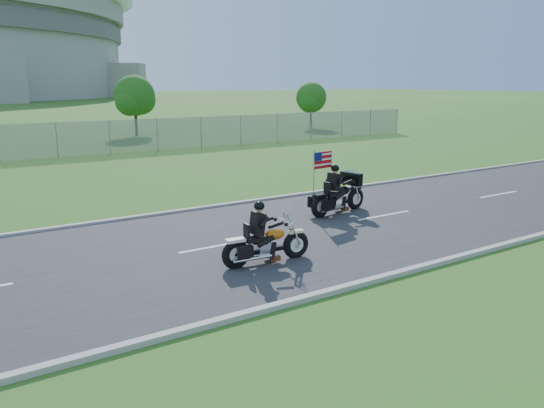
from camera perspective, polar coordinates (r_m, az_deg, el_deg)
ground at (r=15.00m, az=0.96°, el=-3.44°), size 420.00×420.00×0.00m
road at (r=15.00m, az=0.96°, el=-3.37°), size 120.00×8.00×0.04m
curb_north at (r=18.38m, az=-6.05°, el=-0.25°), size 120.00×0.18×0.12m
curb_south at (r=12.00m, az=11.84°, el=-7.77°), size 120.00×0.18×0.12m
tree_fence_near at (r=44.30m, az=-14.52°, el=11.01°), size 3.52×3.28×4.75m
tree_fence_far at (r=50.03m, az=4.25°, el=11.19°), size 3.08×2.87×4.20m
motorcycle_lead at (r=12.59m, az=-0.74°, el=-4.34°), size 2.32×0.66×1.56m
motorcycle_follow at (r=17.46m, az=7.14°, el=0.76°), size 2.48×0.94×2.07m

